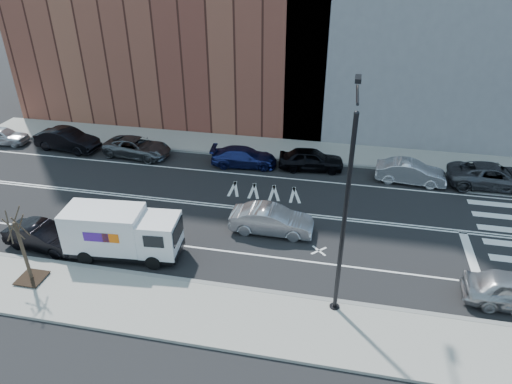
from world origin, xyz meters
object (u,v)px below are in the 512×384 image
at_px(fedex_van, 122,232).
at_px(far_parked_a, 2,136).
at_px(driving_sedan, 272,220).
at_px(far_parked_b, 67,140).

relative_size(fedex_van, far_parked_a, 1.50).
height_order(fedex_van, driving_sedan, fedex_van).
xyz_separation_m(far_parked_a, far_parked_b, (5.60, -0.02, 0.13)).
relative_size(far_parked_b, driving_sedan, 1.08).
bearing_deg(far_parked_a, fedex_van, -131.05).
bearing_deg(fedex_van, driving_sedan, 22.15).
relative_size(fedex_van, far_parked_b, 1.21).
height_order(far_parked_b, driving_sedan, far_parked_b).
xyz_separation_m(fedex_van, driving_sedan, (6.95, 3.53, -0.63)).
relative_size(far_parked_a, driving_sedan, 0.87).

